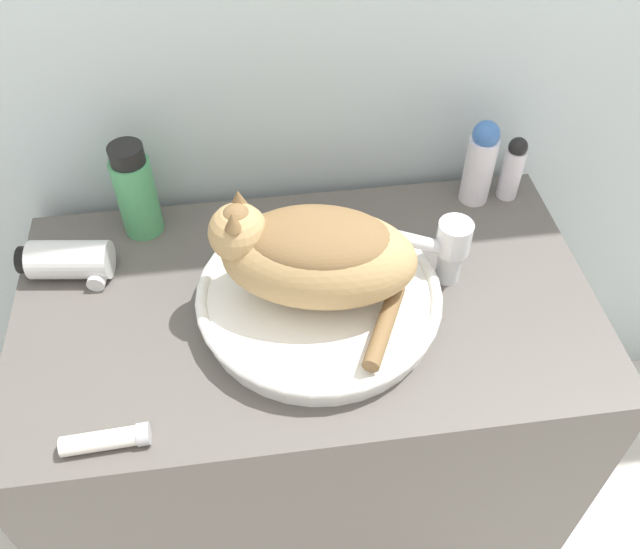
# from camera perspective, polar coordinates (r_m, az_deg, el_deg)

# --- Properties ---
(wall_back) EXTENTS (8.00, 0.05, 2.40)m
(wall_back) POSITION_cam_1_polar(r_m,az_deg,el_deg) (1.25, -3.57, 21.78)
(wall_back) COLOR silver
(wall_back) RESTS_ON ground_plane
(vanity_counter) EXTENTS (1.03, 0.58, 0.82)m
(vanity_counter) POSITION_cam_1_polar(r_m,az_deg,el_deg) (1.53, -0.95, -12.31)
(vanity_counter) COLOR #56514C
(vanity_counter) RESTS_ON ground_plane
(sink_basin) EXTENTS (0.42, 0.42, 0.05)m
(sink_basin) POSITION_cam_1_polar(r_m,az_deg,el_deg) (1.16, -0.09, -2.00)
(sink_basin) COLOR white
(sink_basin) RESTS_ON vanity_counter
(cat) EXTENTS (0.35, 0.31, 0.19)m
(cat) POSITION_cam_1_polar(r_m,az_deg,el_deg) (1.08, -0.63, 1.87)
(cat) COLOR tan
(cat) RESTS_ON sink_basin
(faucet) EXTENTS (0.17, 0.07, 0.16)m
(faucet) POSITION_cam_1_polar(r_m,az_deg,el_deg) (1.19, 10.57, 2.31)
(faucet) COLOR silver
(faucet) RESTS_ON vanity_counter
(lotion_bottle_white) EXTENTS (0.06, 0.06, 0.18)m
(lotion_bottle_white) POSITION_cam_1_polar(r_m,az_deg,el_deg) (1.38, 13.34, 9.19)
(lotion_bottle_white) COLOR silver
(lotion_bottle_white) RESTS_ON vanity_counter
(mouthwash_bottle) EXTENTS (0.07, 0.07, 0.19)m
(mouthwash_bottle) POSITION_cam_1_polar(r_m,az_deg,el_deg) (1.31, -15.25, 6.77)
(mouthwash_bottle) COLOR #4CA366
(mouthwash_bottle) RESTS_ON vanity_counter
(deodorant_stick) EXTENTS (0.04, 0.04, 0.14)m
(deodorant_stick) POSITION_cam_1_polar(r_m,az_deg,el_deg) (1.41, 15.92, 8.62)
(deodorant_stick) COLOR silver
(deodorant_stick) RESTS_ON vanity_counter
(cream_tube) EXTENTS (0.13, 0.04, 0.03)m
(cream_tube) POSITION_cam_1_polar(r_m,az_deg,el_deg) (1.07, -17.49, -13.14)
(cream_tube) COLOR silver
(cream_tube) RESTS_ON vanity_counter
(hair_dryer) EXTENTS (0.17, 0.10, 0.07)m
(hair_dryer) POSITION_cam_1_polar(r_m,az_deg,el_deg) (1.30, -20.21, 1.11)
(hair_dryer) COLOR silver
(hair_dryer) RESTS_ON vanity_counter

